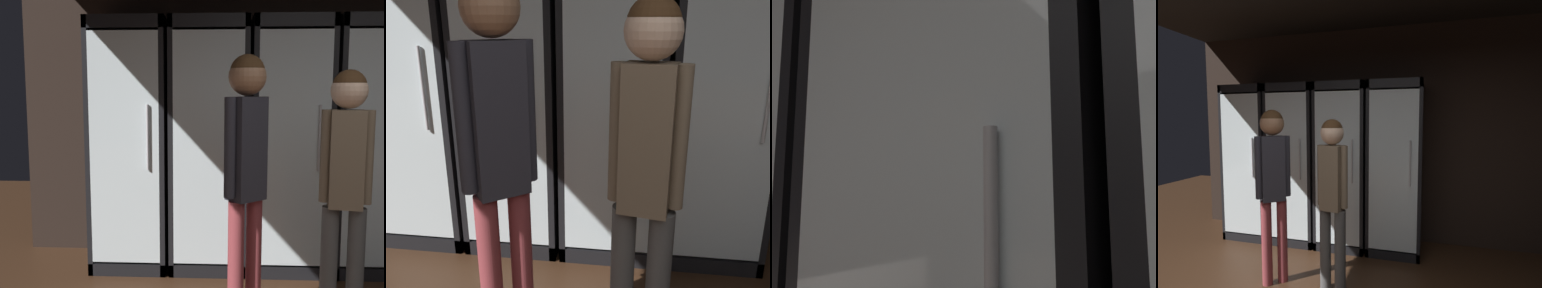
% 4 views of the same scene
% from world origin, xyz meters
% --- Properties ---
extents(wall_back, '(6.00, 0.06, 2.80)m').
position_xyz_m(wall_back, '(0.00, 3.03, 1.40)').
color(wall_back, black).
rests_on(wall_back, ground).
extents(cooler_far_left, '(0.62, 0.63, 2.05)m').
position_xyz_m(cooler_far_left, '(-1.98, 2.72, 1.01)').
color(cooler_far_left, black).
rests_on(cooler_far_left, ground).
extents(cooler_left, '(0.62, 0.63, 2.05)m').
position_xyz_m(cooler_left, '(-1.33, 2.72, 1.00)').
color(cooler_left, black).
rests_on(cooler_left, ground).
extents(cooler_center, '(0.62, 0.63, 2.05)m').
position_xyz_m(cooler_center, '(-0.68, 2.72, 1.00)').
color(cooler_center, black).
rests_on(cooler_center, ground).
extents(cooler_right, '(0.62, 0.63, 2.05)m').
position_xyz_m(cooler_right, '(-0.03, 2.72, 1.01)').
color(cooler_right, black).
rests_on(cooler_right, ground).
extents(shopper_near, '(0.27, 0.25, 1.69)m').
position_xyz_m(shopper_near, '(-1.09, 1.66, 1.09)').
color(shopper_near, brown).
rests_on(shopper_near, ground).
extents(shopper_far, '(0.30, 0.21, 1.60)m').
position_xyz_m(shopper_far, '(-0.50, 1.67, 1.00)').
color(shopper_far, '#4C4C4C').
rests_on(shopper_far, ground).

